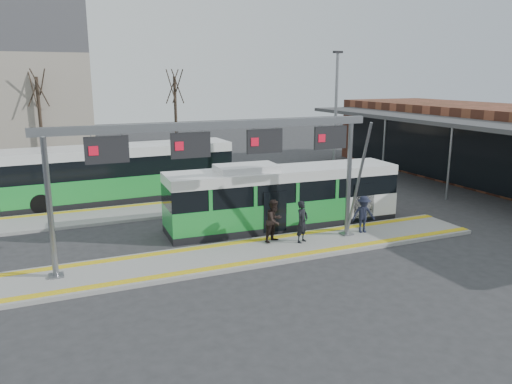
% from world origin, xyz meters
% --- Properties ---
extents(ground, '(120.00, 120.00, 0.00)m').
position_xyz_m(ground, '(0.00, 0.00, 0.00)').
color(ground, '#2D2D30').
rests_on(ground, ground).
extents(platform_main, '(22.00, 3.00, 0.15)m').
position_xyz_m(platform_main, '(0.00, 0.00, 0.07)').
color(platform_main, gray).
rests_on(platform_main, ground).
extents(platform_second, '(20.00, 3.00, 0.15)m').
position_xyz_m(platform_second, '(-4.00, 8.00, 0.07)').
color(platform_second, gray).
rests_on(platform_second, ground).
extents(tactile_main, '(22.00, 2.65, 0.02)m').
position_xyz_m(tactile_main, '(0.00, 0.00, 0.16)').
color(tactile_main, yellow).
rests_on(tactile_main, platform_main).
extents(tactile_second, '(20.00, 0.35, 0.02)m').
position_xyz_m(tactile_second, '(-4.00, 9.15, 0.16)').
color(tactile_second, yellow).
rests_on(tactile_second, platform_second).
extents(gantry, '(13.00, 1.68, 5.20)m').
position_xyz_m(gantry, '(-0.35, 0.25, 4.30)').
color(gantry, slate).
rests_on(gantry, platform_main).
extents(hero_bus, '(11.23, 2.82, 3.06)m').
position_xyz_m(hero_bus, '(3.72, 3.10, 1.40)').
color(hero_bus, black).
rests_on(hero_bus, ground).
extents(bg_bus_green, '(12.73, 3.19, 3.16)m').
position_xyz_m(bg_bus_green, '(-2.51, 11.34, 1.56)').
color(bg_bus_green, black).
rests_on(bg_bus_green, ground).
extents(passenger_a, '(0.77, 0.69, 1.78)m').
position_xyz_m(passenger_a, '(3.19, 0.18, 1.04)').
color(passenger_a, black).
rests_on(passenger_a, platform_main).
extents(passenger_b, '(1.10, 1.02, 1.82)m').
position_xyz_m(passenger_b, '(2.14, 0.71, 1.06)').
color(passenger_b, black).
rests_on(passenger_b, platform_main).
extents(passenger_c, '(1.18, 0.83, 1.67)m').
position_xyz_m(passenger_c, '(6.35, 0.29, 0.98)').
color(passenger_c, '#1A1E2F').
rests_on(passenger_c, platform_main).
extents(tree_left, '(1.40, 1.40, 7.88)m').
position_xyz_m(tree_left, '(-6.49, 29.59, 5.98)').
color(tree_left, '#382B21').
rests_on(tree_left, ground).
extents(tree_mid, '(1.40, 1.40, 7.91)m').
position_xyz_m(tree_mid, '(5.47, 29.74, 6.00)').
color(tree_mid, '#382B21').
rests_on(tree_mid, ground).
extents(lamp_east, '(0.50, 0.25, 8.33)m').
position_xyz_m(lamp_east, '(8.67, 6.54, 4.41)').
color(lamp_east, slate).
rests_on(lamp_east, ground).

